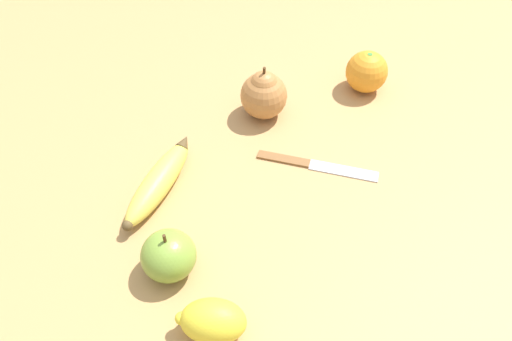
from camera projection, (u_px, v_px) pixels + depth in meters
The scene contains 7 objects.
ground_plane at pixel (277, 174), 0.80m from camera, with size 3.00×3.00×0.00m, color tan.
banana at pixel (159, 181), 0.76m from camera, with size 0.16×0.15×0.04m.
orange at pixel (367, 72), 0.92m from camera, with size 0.08×0.08×0.08m.
pear at pixel (264, 94), 0.86m from camera, with size 0.08×0.08×0.10m.
apple at pixel (169, 256), 0.66m from camera, with size 0.07×0.07×0.08m.
lemon at pixel (213, 321), 0.60m from camera, with size 0.10×0.09×0.06m.
paring_knife at pixel (312, 164), 0.81m from camera, with size 0.16×0.15×0.01m.
Camera 1 is at (-0.27, -0.46, 0.60)m, focal length 35.00 mm.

